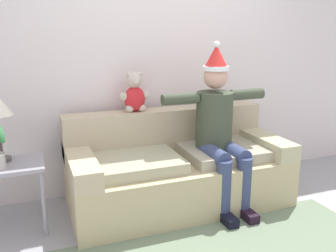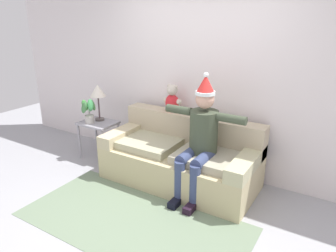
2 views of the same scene
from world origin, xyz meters
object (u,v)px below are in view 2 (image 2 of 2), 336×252
Objects in this scene: couch at (181,158)px; teddy_bear at (172,99)px; table_lamp at (98,92)px; potted_plant at (89,110)px; side_table at (98,128)px; candle_tall at (89,111)px; person_seated at (200,136)px.

couch is 5.27× the size of teddy_bear.
table_lamp is (-1.18, -0.21, -0.01)m from teddy_bear.
couch is 1.60m from potted_plant.
side_table is (-1.46, -0.01, 0.15)m from couch.
side_table is at bearing 7.52° from candle_tall.
side_table is 2.30× the size of candle_tall.
table_lamp is (-1.50, 0.07, 0.69)m from couch.
table_lamp is 1.42× the size of potted_plant.
potted_plant is (-1.88, 0.06, 0.01)m from person_seated.
table_lamp is at bearing 43.54° from candle_tall.
table_lamp reaches higher than couch.
person_seated reaches higher than table_lamp.
table_lamp is (-1.84, 0.24, 0.25)m from person_seated.
candle_tall is (-1.61, -0.03, 0.41)m from couch.
potted_plant reaches higher than side_table.
couch is at bearing 0.43° from side_table.
person_seated is 6.06× the size of candle_tall.
potted_plant is (-0.08, -0.10, 0.30)m from side_table.
potted_plant is at bearing -46.02° from candle_tall.
table_lamp is 2.24× the size of candle_tall.
person_seated reaches higher than potted_plant.
side_table is 0.55m from table_lamp.
table_lamp is at bearing 177.14° from couch.
teddy_bear is (-0.32, 0.29, 0.69)m from couch.
potted_plant is 0.11m from candle_tall.
table_lamp is at bearing -169.83° from teddy_bear.
teddy_bear reaches higher than potted_plant.
couch is 1.46m from side_table.
candle_tall is (-1.29, -0.32, -0.29)m from teddy_bear.
couch is 8.06× the size of candle_tall.
table_lamp is 0.31m from potted_plant.
potted_plant is at bearing -127.80° from side_table.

